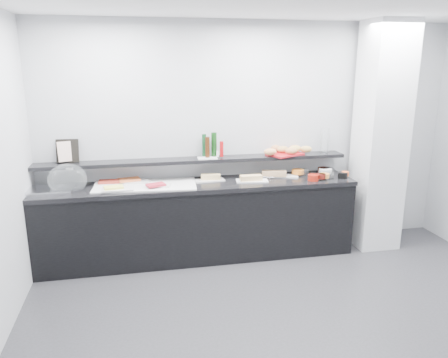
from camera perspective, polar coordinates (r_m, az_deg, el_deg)
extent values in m
plane|color=#2D2D30|center=(4.00, 11.16, -19.09)|extent=(5.00, 5.00, 0.00)
cube|color=#AAADB1|center=(5.29, 3.60, 5.42)|extent=(5.00, 0.02, 2.70)
cube|color=silver|center=(5.56, 19.73, 5.04)|extent=(0.50, 0.50, 2.70)
cube|color=black|center=(5.11, -3.33, -5.68)|extent=(3.60, 0.60, 0.85)
cube|color=black|center=(4.97, -3.41, -0.82)|extent=(3.62, 0.62, 0.05)
cube|color=black|center=(5.07, -3.73, 2.48)|extent=(3.60, 0.25, 0.04)
cube|color=silver|center=(4.97, -21.94, -1.36)|extent=(0.52, 0.35, 0.04)
ellipsoid|color=silver|center=(4.91, -19.77, -0.05)|extent=(0.44, 0.33, 0.34)
cube|color=silver|center=(4.92, -10.23, -0.79)|extent=(1.15, 0.62, 0.01)
cube|color=white|center=(5.04, -14.94, -0.51)|extent=(0.28, 0.20, 0.01)
cube|color=maroon|center=(5.03, -14.78, -0.33)|extent=(0.23, 0.15, 0.02)
cube|color=silver|center=(5.05, -11.41, -0.27)|extent=(0.34, 0.27, 0.01)
cube|color=orange|center=(5.06, -12.28, -0.08)|extent=(0.27, 0.20, 0.02)
cube|color=white|center=(4.80, -13.68, -1.21)|extent=(0.34, 0.23, 0.01)
cube|color=#EDEA5C|center=(4.78, -14.22, -1.07)|extent=(0.22, 0.16, 0.02)
cube|color=white|center=(4.85, -8.52, -0.77)|extent=(0.29, 0.23, 0.01)
cube|color=maroon|center=(4.79, -8.90, -0.76)|extent=(0.23, 0.18, 0.02)
cube|color=silver|center=(5.04, -1.92, -0.17)|extent=(0.36, 0.18, 0.01)
cube|color=tan|center=(5.05, -1.74, 0.29)|extent=(0.23, 0.12, 0.06)
cylinder|color=silver|center=(5.04, -2.32, -0.05)|extent=(0.16, 0.04, 0.01)
cube|color=white|center=(5.03, 3.67, -0.23)|extent=(0.38, 0.21, 0.01)
cube|color=tan|center=(5.01, 3.56, 0.16)|extent=(0.25, 0.10, 0.06)
cylinder|color=#B0B3B8|center=(4.97, 2.76, -0.26)|extent=(0.16, 0.02, 0.01)
cube|color=silver|center=(5.28, 7.69, 0.39)|extent=(0.39, 0.26, 0.01)
cube|color=tan|center=(5.24, 6.55, 0.74)|extent=(0.31, 0.19, 0.06)
cylinder|color=silver|center=(5.16, 5.84, 0.23)|extent=(0.16, 0.04, 0.01)
cylinder|color=silver|center=(5.39, 10.04, 0.88)|extent=(0.20, 0.20, 0.07)
cylinder|color=orange|center=(5.35, 9.62, 0.95)|extent=(0.19, 0.19, 0.05)
cylinder|color=black|center=(5.51, 13.03, 1.05)|extent=(0.16, 0.16, 0.07)
cylinder|color=#591A0C|center=(5.52, 12.83, 1.20)|extent=(0.13, 0.13, 0.05)
cylinder|color=white|center=(5.52, 13.22, 1.06)|extent=(0.20, 0.20, 0.07)
cylinder|color=white|center=(5.47, 13.09, 1.07)|extent=(0.17, 0.17, 0.05)
cylinder|color=#9A1B0E|center=(5.16, 11.56, 0.18)|extent=(0.16, 0.16, 0.07)
cylinder|color=#4F100B|center=(5.20, 12.58, 0.37)|extent=(0.14, 0.14, 0.05)
cylinder|color=silver|center=(5.28, 13.23, 0.43)|extent=(0.22, 0.22, 0.07)
cylinder|color=orange|center=(5.23, 12.96, 0.43)|extent=(0.15, 0.15, 0.05)
cylinder|color=black|center=(5.35, 15.24, 0.49)|extent=(0.13, 0.13, 0.07)
cylinder|color=#F85821|center=(5.38, 15.56, 0.67)|extent=(0.11, 0.11, 0.05)
cube|color=black|center=(5.13, -19.77, 3.48)|extent=(0.25, 0.09, 0.26)
cube|color=beige|center=(5.10, -19.92, 3.41)|extent=(0.18, 0.10, 0.22)
cube|color=white|center=(5.06, -2.18, 2.76)|extent=(0.23, 0.15, 0.01)
cylinder|color=#103C1C|center=(5.11, -2.61, 4.44)|extent=(0.06, 0.06, 0.26)
cylinder|color=#381A0A|center=(5.04, -2.18, 4.18)|extent=(0.05, 0.05, 0.24)
cylinder|color=#0F3911|center=(5.10, -1.32, 4.55)|extent=(0.07, 0.07, 0.28)
cylinder|color=#A60B10|center=(5.08, -0.32, 3.94)|extent=(0.05, 0.05, 0.18)
cylinder|color=silver|center=(5.08, -0.84, 3.30)|extent=(0.03, 0.03, 0.07)
cylinder|color=silver|center=(5.11, -1.19, 3.38)|extent=(0.04, 0.04, 0.07)
cube|color=red|center=(5.31, 7.96, 3.25)|extent=(0.48, 0.42, 0.02)
ellipsoid|color=#B27243|center=(5.38, 6.76, 4.01)|extent=(0.13, 0.09, 0.08)
ellipsoid|color=#C6844B|center=(5.41, 9.24, 3.98)|extent=(0.16, 0.11, 0.08)
ellipsoid|color=#D28750|center=(5.16, 6.07, 3.56)|extent=(0.15, 0.10, 0.08)
ellipsoid|color=#AE7642|center=(5.24, 8.77, 3.65)|extent=(0.15, 0.10, 0.08)
ellipsoid|color=tan|center=(5.38, 10.65, 3.86)|extent=(0.17, 0.14, 0.08)
ellipsoid|color=#B28144|center=(5.33, 7.68, 3.86)|extent=(0.16, 0.12, 0.08)
ellipsoid|color=tan|center=(5.37, 9.27, 3.89)|extent=(0.15, 0.10, 0.08)
cylinder|color=white|center=(5.50, 12.99, 4.90)|extent=(0.12, 0.12, 0.30)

